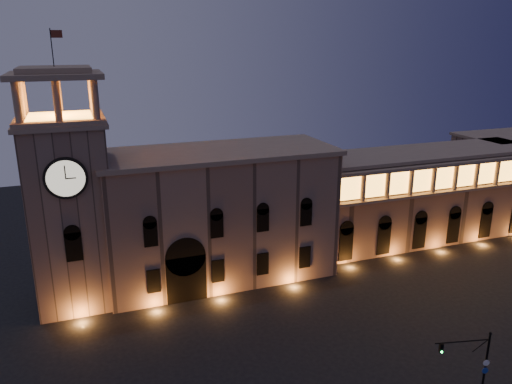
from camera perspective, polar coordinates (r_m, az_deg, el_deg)
ground at (r=53.43m, az=5.08°, el=-18.77°), size 160.00×160.00×0.00m
government_building at (r=67.11m, az=-4.30°, el=-2.58°), size 30.80×12.80×17.60m
clock_tower at (r=62.84m, az=-20.50°, el=-1.42°), size 9.80×9.80×32.40m
colonnade_wing at (r=84.48m, az=18.12°, el=-0.29°), size 40.60×11.50×14.50m
secondary_building at (r=106.25m, az=27.23°, el=1.90°), size 20.00×12.00×14.00m
traffic_light at (r=50.12m, az=23.85°, el=-17.79°), size 5.11×1.45×7.16m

